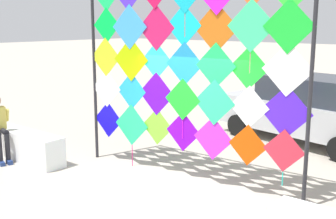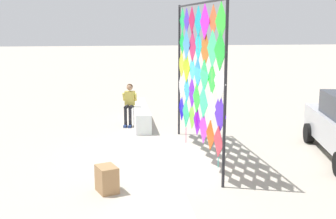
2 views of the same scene
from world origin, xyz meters
name	(u,v)px [view 1 (image 1 of 2)]	position (x,y,z in m)	size (l,w,h in m)	color
ground	(157,194)	(0.00, 0.00, 0.00)	(120.00, 120.00, 0.00)	#ADA393
plaza_ledge_left	(11,141)	(-4.36, -0.37, 0.34)	(3.61, 0.53, 0.68)	white
kite_display_rack	(185,59)	(-0.09, 0.96, 2.46)	(5.11, 0.34, 4.28)	#232328
parked_car	(309,109)	(0.72, 5.39, 0.90)	(4.86, 2.86, 1.77)	#B7B7BC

